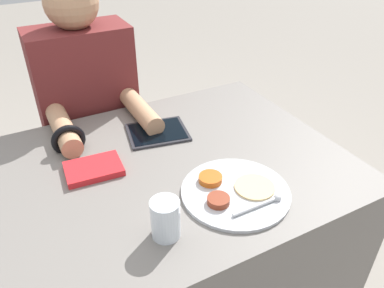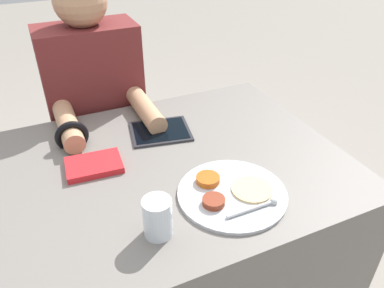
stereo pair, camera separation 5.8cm
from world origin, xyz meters
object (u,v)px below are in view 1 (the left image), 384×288
(red_notebook, at_px, (94,169))
(thali_tray, at_px, (235,191))
(person_diner, at_px, (94,135))
(drinking_glass, at_px, (165,219))
(tablet_device, at_px, (157,132))

(red_notebook, bearing_deg, thali_tray, -41.52)
(thali_tray, xyz_separation_m, red_notebook, (-0.32, 0.28, 0.00))
(person_diner, bearing_deg, drinking_glass, -91.20)
(thali_tray, xyz_separation_m, drinking_glass, (-0.23, -0.05, 0.04))
(tablet_device, relative_size, drinking_glass, 2.22)
(tablet_device, xyz_separation_m, drinking_glass, (-0.17, -0.44, 0.05))
(red_notebook, relative_size, person_diner, 0.14)
(tablet_device, bearing_deg, red_notebook, -156.59)
(thali_tray, distance_m, drinking_glass, 0.24)
(person_diner, relative_size, drinking_glass, 11.61)
(tablet_device, distance_m, person_diner, 0.41)
(drinking_glass, bearing_deg, person_diner, 88.80)
(thali_tray, height_order, person_diner, person_diner)
(thali_tray, bearing_deg, red_notebook, 138.48)
(red_notebook, height_order, drinking_glass, drinking_glass)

